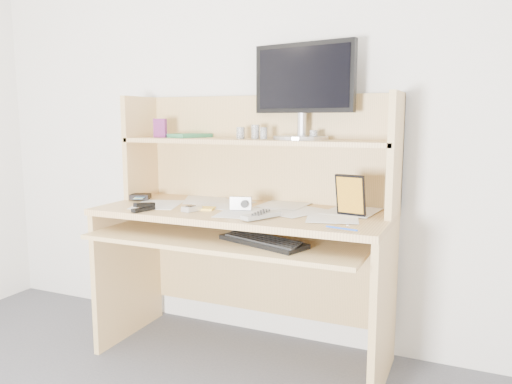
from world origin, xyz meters
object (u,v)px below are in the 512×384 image
at_px(keyboard, 263,241).
at_px(game_case, 350,195).
at_px(tv_remote, 261,215).
at_px(desk, 249,218).
at_px(monitor, 303,88).

xyz_separation_m(keyboard, game_case, (0.32, 0.23, 0.19)).
bearing_deg(tv_remote, keyboard, -29.45).
bearing_deg(game_case, desk, -177.60).
bearing_deg(monitor, game_case, -23.26).
relative_size(keyboard, tv_remote, 2.22).
bearing_deg(desk, keyboard, -55.54).
distance_m(keyboard, game_case, 0.43).
distance_m(tv_remote, game_case, 0.40).
distance_m(game_case, monitor, 0.59).
distance_m(keyboard, monitor, 0.79).
height_order(desk, tv_remote, desk).
bearing_deg(desk, tv_remote, -55.69).
bearing_deg(tv_remote, monitor, 106.99).
xyz_separation_m(tv_remote, monitor, (0.05, 0.39, 0.56)).
xyz_separation_m(desk, keyboard, (0.20, -0.29, -0.03)).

